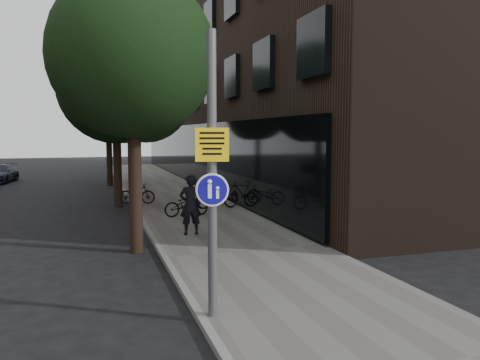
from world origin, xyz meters
name	(u,v)px	position (x,y,z in m)	size (l,w,h in m)	color
ground	(291,296)	(0.00, 0.00, 0.00)	(120.00, 120.00, 0.00)	black
sidewalk	(195,213)	(0.25, 10.00, 0.06)	(4.50, 60.00, 0.12)	#5D5A56
curb_edge	(139,215)	(-2.00, 10.00, 0.07)	(0.15, 60.00, 0.13)	slate
building_right_dark_brick	(275,49)	(8.50, 22.00, 9.00)	(12.00, 40.00, 18.00)	black
street_tree_near	(135,64)	(-2.53, 4.64, 5.11)	(4.40, 4.40, 7.50)	black
street_tree_mid	(117,91)	(-2.53, 13.14, 5.11)	(5.00, 5.00, 7.80)	black
street_tree_far	(109,103)	(-2.53, 22.14, 5.11)	(5.00, 5.00, 7.80)	black
signpost	(212,175)	(-1.80, -0.77, 2.55)	(0.55, 0.16, 4.81)	#595B5E
pedestrian	(190,205)	(-0.83, 5.74, 1.06)	(0.68, 0.45, 1.87)	black
parked_bike_facade_near	(217,197)	(1.27, 10.47, 0.61)	(0.65, 1.86, 0.98)	black
parked_bike_facade_far	(228,193)	(2.00, 11.33, 0.63)	(0.48, 1.69, 1.02)	black
parked_bike_curb_near	(186,204)	(-0.32, 8.98, 0.57)	(0.60, 1.71, 0.90)	black
parked_bike_curb_far	(137,193)	(-1.80, 12.72, 0.60)	(0.45, 1.58, 0.95)	black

